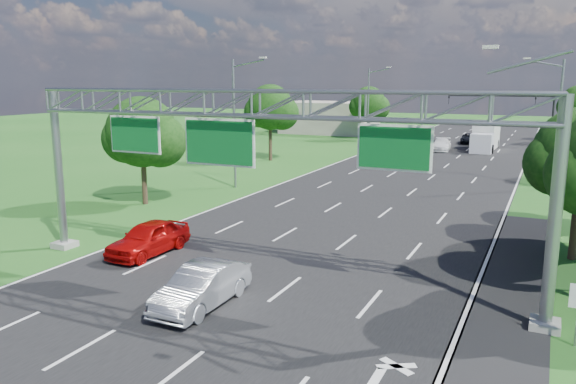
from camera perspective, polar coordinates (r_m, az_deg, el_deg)
The scene contains 18 objects.
ground at distance 40.62m, azimuth 8.74°, elevation -0.83°, with size 220.00×220.00×0.00m, color #1E5319.
road at distance 40.62m, azimuth 8.74°, elevation -0.83°, with size 18.00×180.00×0.02m, color black.
road_flare at distance 23.69m, azimuth 21.52°, elevation -10.36°, with size 3.00×30.00×0.02m, color black.
sign_gantry at distance 22.92m, azimuth -3.10°, elevation 7.44°, with size 23.50×1.00×9.56m.
traffic_signal at distance 73.29m, azimuth 22.60°, elevation 7.87°, with size 12.21×0.24×7.00m.
streetlight_l_near at distance 44.36m, azimuth -5.28°, elevation 7.55°, with size 2.97×0.22×10.16m.
streetlight_l_far at distance 76.56m, azimuth 8.30°, elevation 9.02°, with size 2.97×0.22×10.16m.
streetlight_r_mid at distance 48.21m, azimuth 25.57°, elevation 6.80°, with size 2.97×0.22×10.16m.
tree_verge_la at distance 39.43m, azimuth -14.50°, elevation 5.58°, with size 5.76×4.80×7.40m.
tree_verge_lb at distance 59.76m, azimuth -1.74°, elevation 8.38°, with size 5.76×4.80×8.06m.
tree_verge_lc at distance 81.87m, azimuth 8.25°, elevation 8.74°, with size 5.76×4.80×7.62m.
building_left at distance 92.49m, azimuth 4.26°, elevation 7.56°, with size 14.00×10.00×5.00m, color gray.
red_coupe at distance 28.49m, azimuth -13.98°, elevation -4.55°, with size 1.93×4.79×1.63m, color #AA0807.
silver_sedan at distance 21.67m, azimuth -8.74°, elevation -9.48°, with size 1.67×4.79×1.58m, color #A1A5AC.
car_queue_a at distance 71.01m, azimuth 15.30°, elevation 4.65°, with size 2.06×5.06×1.47m, color white.
car_queue_b at distance 80.35m, azimuth 17.97°, elevation 5.18°, with size 2.23×4.84×1.34m, color black.
car_queue_c at distance 72.37m, azimuth 13.77°, elevation 4.91°, with size 1.92×4.77×1.62m, color black.
box_truck at distance 73.24m, azimuth 19.41°, elevation 5.27°, with size 2.68×8.74×3.29m.
Camera 1 is at (11.21, -8.12, 8.41)m, focal length 35.00 mm.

